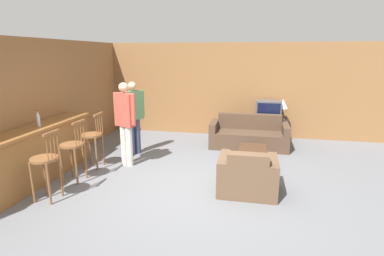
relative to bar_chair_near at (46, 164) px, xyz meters
name	(u,v)px	position (x,y,z in m)	size (l,w,h in m)	color
ground_plane	(189,188)	(2.14, 0.86, -0.62)	(24.00, 24.00, 0.00)	slate
wall_back	(216,90)	(2.14, 4.60, 0.68)	(9.40, 0.08, 2.60)	olive
wall_left	(68,98)	(-0.99, 2.23, 0.68)	(0.08, 8.73, 2.60)	olive
bar_counter	(41,153)	(-0.66, 0.72, -0.10)	(0.55, 2.63, 1.03)	brown
bar_chair_near	(46,164)	(0.00, 0.00, 0.00)	(0.43, 0.43, 1.15)	brown
bar_chair_mid	(73,149)	(0.00, 0.75, 0.00)	(0.43, 0.43, 1.15)	brown
bar_chair_far	(93,139)	(0.00, 1.45, 0.00)	(0.43, 0.43, 1.15)	brown
couch_far	(249,136)	(3.11, 3.51, -0.33)	(1.91, 0.83, 0.80)	#4C3828
armchair_near	(247,177)	(3.13, 0.89, -0.33)	(0.97, 0.79, 0.78)	brown
coffee_table	(252,153)	(3.21, 2.09, -0.30)	(0.57, 1.07, 0.37)	#472D1E
tv_unit	(267,129)	(3.59, 4.22, -0.32)	(1.04, 0.45, 0.60)	black
tv	(268,110)	(3.59, 4.22, 0.22)	(0.65, 0.45, 0.49)	#4C4C4C
bottle	(38,119)	(-0.62, 0.72, 0.54)	(0.06, 0.06, 0.30)	silver
table_lamp	(283,104)	(3.95, 4.22, 0.38)	(0.27, 0.27, 0.54)	brown
person_by_window	(133,114)	(0.49, 2.43, 0.33)	(0.41, 0.53, 1.69)	#384260
person_by_counter	(125,119)	(0.62, 1.70, 0.38)	(0.53, 0.32, 1.75)	silver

